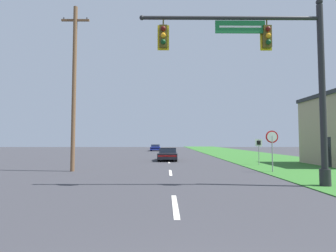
{
  "coord_description": "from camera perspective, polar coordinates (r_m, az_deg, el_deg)",
  "views": [
    {
      "loc": [
        -0.27,
        -1.84,
        1.92
      ],
      "look_at": [
        0.0,
        33.92,
        3.94
      ],
      "focal_mm": 28.0,
      "sensor_mm": 36.0,
      "label": 1
    }
  ],
  "objects": [
    {
      "name": "signal_mast",
      "position": [
        12.37,
        22.98,
        10.77
      ],
      "size": [
        8.04,
        0.47,
        8.06
      ],
      "color": "#232326",
      "rests_on": "grass_verge_right"
    },
    {
      "name": "grass_verge_right",
      "position": [
        33.66,
        18.34,
        -6.31
      ],
      "size": [
        10.0,
        110.0,
        0.04
      ],
      "color": "#2D6626",
      "rests_on": "ground"
    },
    {
      "name": "route_sign_post",
      "position": [
        21.88,
        19.14,
        -4.08
      ],
      "size": [
        0.55,
        0.06,
        2.03
      ],
      "color": "gray",
      "rests_on": "grass_verge_right"
    },
    {
      "name": "utility_pole_near",
      "position": [
        18.02,
        -19.77,
        8.39
      ],
      "size": [
        1.8,
        0.26,
        10.65
      ],
      "color": "brown",
      "rests_on": "ground"
    },
    {
      "name": "road_center_line",
      "position": [
        23.91,
        0.22,
        -7.83
      ],
      "size": [
        0.16,
        34.8,
        0.01
      ],
      "color": "silver",
      "rests_on": "ground"
    },
    {
      "name": "car_ahead",
      "position": [
        25.8,
        -0.03,
        -6.16
      ],
      "size": [
        1.96,
        4.46,
        1.19
      ],
      "color": "black",
      "rests_on": "ground"
    },
    {
      "name": "far_car",
      "position": [
        50.33,
        -2.75,
        -4.74
      ],
      "size": [
        1.82,
        4.37,
        1.19
      ],
      "color": "black",
      "rests_on": "ground"
    },
    {
      "name": "stop_sign",
      "position": [
        17.27,
        21.71,
        -3.19
      ],
      "size": [
        0.76,
        0.07,
        2.5
      ],
      "color": "gray",
      "rests_on": "grass_verge_right"
    }
  ]
}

